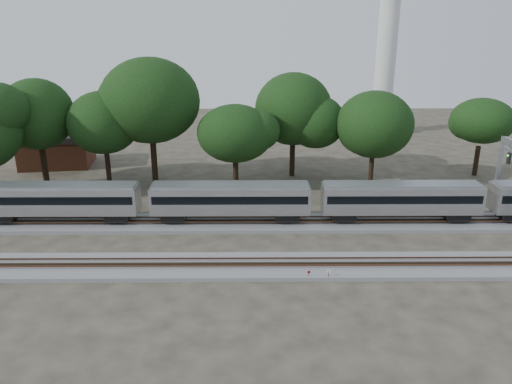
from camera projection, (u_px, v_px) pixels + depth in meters
ground at (245, 249)px, 48.64m from camera, size 160.00×160.00×0.00m
track_far at (245, 223)px, 54.24m from camera, size 160.00×5.00×0.73m
track_near at (244, 266)px, 44.80m from camera, size 160.00×5.00×0.73m
train at (402, 197)px, 53.39m from camera, size 124.68×3.03×4.47m
switch_stand_red at (309, 274)px, 42.77m from camera, size 0.27×0.09×0.86m
switch_stand_white at (329, 274)px, 42.56m from camera, size 0.33×0.11×1.06m
switch_lever at (318, 275)px, 43.47m from camera, size 0.53×0.36×0.30m
brick_building at (57, 149)px, 75.59m from camera, size 10.97×8.34×4.90m
tree_1 at (37, 114)px, 63.85m from camera, size 9.82×9.82×13.85m
tree_2 at (104, 123)px, 64.51m from camera, size 8.66×8.66×12.21m
tree_3 at (150, 101)px, 64.78m from camera, size 11.34×11.34×15.99m
tree_4 at (235, 134)px, 62.91m from camera, size 7.66×7.66×10.79m
tree_5 at (293, 109)px, 68.28m from camera, size 9.68×9.68×13.65m
tree_6 at (375, 125)px, 64.36m from camera, size 8.45×8.45×11.91m
tree_7 at (482, 121)px, 69.00m from camera, size 7.99×7.99×11.27m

